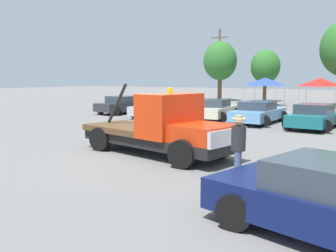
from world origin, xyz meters
The scene contains 13 objects.
ground_plane centered at (0.00, 0.00, 0.00)m, with size 160.00×160.00×0.00m, color slate.
tow_truck centered at (0.37, -0.07, 0.94)m, with size 6.40×3.14×2.51m.
person_near_truck centered at (3.79, -1.76, 1.03)m, with size 0.39×0.39×1.75m.
parked_car_charcoal centered at (-10.65, 11.28, 0.65)m, with size 2.98×4.57×1.34m.
parked_car_silver centered at (-6.80, 10.49, 0.65)m, with size 2.56×4.86×1.34m.
parked_car_cream centered at (-3.04, 11.36, 0.65)m, with size 2.84×4.73×1.34m.
parked_car_skyblue centered at (0.11, 10.75, 0.65)m, with size 2.58×4.87×1.34m.
parked_car_teal centered at (3.41, 10.14, 0.65)m, with size 2.65×4.65×1.34m.
canopy_tent_blue centered at (-4.26, 25.46, 2.33)m, with size 3.14×3.14×2.72m.
canopy_tent_red centered at (0.95, 24.87, 2.31)m, with size 2.97×2.97×2.69m.
tree_left centered at (-10.90, 29.44, 4.63)m, with size 3.86×3.86×6.90m.
tree_right centered at (-6.15, 31.37, 3.95)m, with size 3.29×3.29×5.88m.
utility_pole centered at (-12.03, 31.69, 4.55)m, with size 2.20×0.24×8.58m.
Camera 1 is at (7.38, -10.92, 2.73)m, focal length 40.00 mm.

